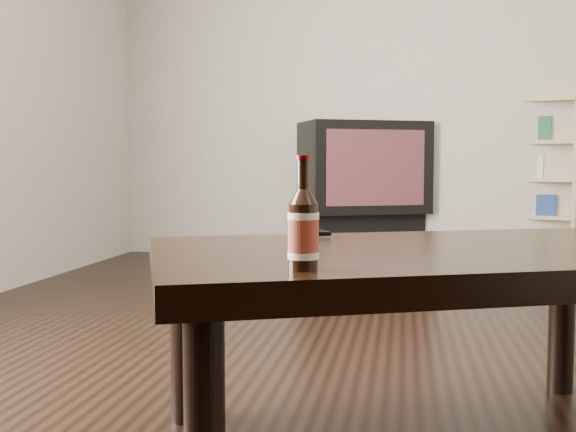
% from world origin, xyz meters
% --- Properties ---
extents(floor, '(5.00, 6.00, 0.01)m').
position_xyz_m(floor, '(0.00, 0.00, -0.01)').
color(floor, black).
rests_on(floor, ground).
extents(wall_back, '(5.00, 0.02, 2.70)m').
position_xyz_m(wall_back, '(0.00, 3.01, 1.35)').
color(wall_back, '#B1A69C').
rests_on(wall_back, ground).
extents(tv_stand, '(0.96, 0.75, 0.34)m').
position_xyz_m(tv_stand, '(-0.62, 3.00, 0.17)').
color(tv_stand, black).
rests_on(tv_stand, floor).
extents(tv, '(1.07, 0.90, 0.69)m').
position_xyz_m(tv, '(-0.62, 3.00, 0.69)').
color(tv, black).
rests_on(tv, tv_stand).
extents(bookshelf, '(0.70, 0.48, 1.20)m').
position_xyz_m(bookshelf, '(0.65, 3.15, 0.62)').
color(bookshelf, tan).
rests_on(bookshelf, floor).
extents(coffee_table, '(1.54, 1.23, 0.50)m').
position_xyz_m(coffee_table, '(-0.23, -0.50, 0.44)').
color(coffee_table, black).
rests_on(coffee_table, floor).
extents(beer_bottle, '(0.07, 0.07, 0.22)m').
position_xyz_m(beer_bottle, '(-0.49, -0.90, 0.58)').
color(beer_bottle, black).
rests_on(beer_bottle, coffee_table).
extents(phone, '(0.09, 0.11, 0.02)m').
position_xyz_m(phone, '(-0.54, -0.28, 0.51)').
color(phone, silver).
rests_on(phone, coffee_table).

